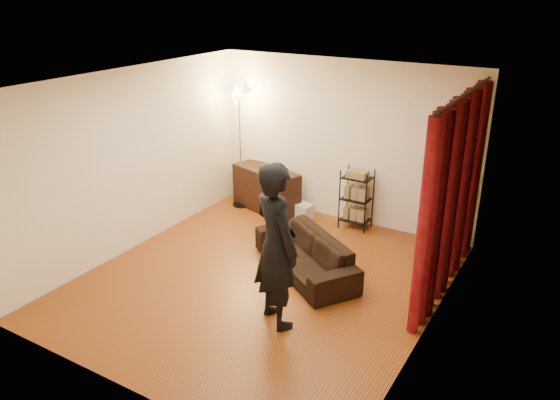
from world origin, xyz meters
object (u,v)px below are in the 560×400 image
Objects in this scene: person at (276,246)px; wire_shelf at (356,199)px; media_cabinet at (266,190)px; storage_boxes at (302,211)px; floor_lamp at (240,147)px; sofa at (305,254)px.

wire_shelf is at bearing -54.74° from person.
media_cabinet is 4.11× the size of storage_boxes.
media_cabinet is 0.88m from floor_lamp.
sofa is at bearing -111.44° from wire_shelf.
floor_lamp reaches higher than storage_boxes.
floor_lamp reaches higher than media_cabinet.
media_cabinet is 1.68m from wire_shelf.
sofa reaches higher than storage_boxes.
wire_shelf is at bearing 123.64° from sofa.
person is at bearing -39.34° from media_cabinet.
media_cabinet is 1.29× the size of wire_shelf.
storage_boxes is at bearing -37.16° from person.
person reaches higher than wire_shelf.
wire_shelf is at bearing 20.10° from media_cabinet.
person is 6.35× the size of storage_boxes.
sofa is at bearing -36.16° from floor_lamp.
floor_lamp is (-1.23, -0.05, 0.97)m from storage_boxes.
media_cabinet reaches higher than sofa.
sofa is 1.88m from storage_boxes.
media_cabinet is at bearing 162.27° from wire_shelf.
person is (0.28, -1.24, 0.73)m from sofa.
person reaches higher than storage_boxes.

